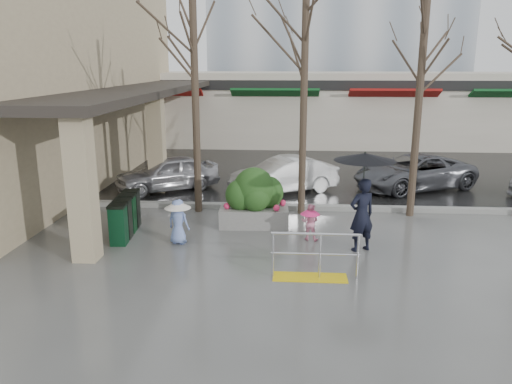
# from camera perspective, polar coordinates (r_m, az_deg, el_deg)

# --- Properties ---
(ground) EXTENTS (120.00, 120.00, 0.00)m
(ground) POSITION_cam_1_polar(r_m,az_deg,el_deg) (12.12, -0.23, -7.26)
(ground) COLOR #51514F
(ground) RESTS_ON ground
(street_asphalt) EXTENTS (120.00, 36.00, 0.01)m
(street_asphalt) POSITION_cam_1_polar(r_m,az_deg,el_deg) (33.53, 2.53, 6.79)
(street_asphalt) COLOR black
(street_asphalt) RESTS_ON ground
(curb) EXTENTS (120.00, 0.30, 0.15)m
(curb) POSITION_cam_1_polar(r_m,az_deg,el_deg) (15.87, 0.82, -1.66)
(curb) COLOR gray
(curb) RESTS_ON ground
(near_building) EXTENTS (6.00, 18.00, 8.00)m
(near_building) POSITION_cam_1_polar(r_m,az_deg,el_deg) (21.59, -23.66, 12.01)
(near_building) COLOR tan
(near_building) RESTS_ON ground
(canopy_slab) EXTENTS (2.80, 18.00, 0.25)m
(canopy_slab) POSITION_cam_1_polar(r_m,az_deg,el_deg) (20.05, -12.61, 11.68)
(canopy_slab) COLOR #2D2823
(canopy_slab) RESTS_ON pillar_front
(pillar_front) EXTENTS (0.55, 0.55, 3.50)m
(pillar_front) POSITION_cam_1_polar(r_m,az_deg,el_deg) (12.03, -19.29, 0.50)
(pillar_front) COLOR tan
(pillar_front) RESTS_ON ground
(pillar_back) EXTENTS (0.55, 0.55, 3.50)m
(pillar_back) POSITION_cam_1_polar(r_m,az_deg,el_deg) (18.07, -11.31, 5.49)
(pillar_back) COLOR tan
(pillar_back) RESTS_ON ground
(storefront_row) EXTENTS (34.00, 6.74, 4.00)m
(storefront_row) POSITION_cam_1_polar(r_m,az_deg,el_deg) (29.32, 6.34, 9.56)
(storefront_row) COLOR beige
(storefront_row) RESTS_ON ground
(handrail) EXTENTS (1.90, 0.50, 1.03)m
(handrail) POSITION_cam_1_polar(r_m,az_deg,el_deg) (10.85, 6.55, -7.90)
(handrail) COLOR yellow
(handrail) RESTS_ON ground
(tree_west) EXTENTS (3.20, 3.20, 6.80)m
(tree_west) POSITION_cam_1_polar(r_m,az_deg,el_deg) (15.10, -7.13, 16.64)
(tree_west) COLOR #382B21
(tree_west) RESTS_ON ground
(tree_midwest) EXTENTS (3.20, 3.20, 7.00)m
(tree_midwest) POSITION_cam_1_polar(r_m,az_deg,el_deg) (14.85, 5.65, 17.30)
(tree_midwest) COLOR #382B21
(tree_midwest) RESTS_ON ground
(tree_mideast) EXTENTS (3.20, 3.20, 6.50)m
(tree_mideast) POSITION_cam_1_polar(r_m,az_deg,el_deg) (15.27, 18.54, 15.16)
(tree_mideast) COLOR #382B21
(tree_mideast) RESTS_ON ground
(woman) EXTENTS (1.47, 1.47, 2.48)m
(woman) POSITION_cam_1_polar(r_m,az_deg,el_deg) (12.25, 12.14, 0.14)
(woman) COLOR black
(woman) RESTS_ON ground
(child_pink) EXTENTS (0.55, 0.52, 0.97)m
(child_pink) POSITION_cam_1_polar(r_m,az_deg,el_deg) (13.06, 6.20, -3.14)
(child_pink) COLOR pink
(child_pink) RESTS_ON ground
(child_blue) EXTENTS (0.68, 0.68, 1.17)m
(child_blue) POSITION_cam_1_polar(r_m,az_deg,el_deg) (12.84, -8.89, -2.88)
(child_blue) COLOR #7A94D9
(child_blue) RESTS_ON ground
(planter) EXTENTS (1.97, 1.14, 1.69)m
(planter) POSITION_cam_1_polar(r_m,az_deg,el_deg) (14.06, -0.18, -0.70)
(planter) COLOR slate
(planter) RESTS_ON ground
(news_boxes) EXTENTS (0.57, 1.92, 1.06)m
(news_boxes) POSITION_cam_1_polar(r_m,az_deg,el_deg) (13.81, -14.70, -2.66)
(news_boxes) COLOR #0C371E
(news_boxes) RESTS_ON ground
(car_a) EXTENTS (3.93, 3.19, 1.26)m
(car_a) POSITION_cam_1_polar(r_m,az_deg,el_deg) (18.35, -10.10, 2.12)
(car_a) COLOR #AFAEB3
(car_a) RESTS_ON ground
(car_b) EXTENTS (4.01, 2.93, 1.26)m
(car_b) POSITION_cam_1_polar(r_m,az_deg,el_deg) (17.78, 3.21, 1.93)
(car_b) COLOR silver
(car_b) RESTS_ON ground
(car_c) EXTENTS (4.99, 3.82, 1.26)m
(car_c) POSITION_cam_1_polar(r_m,az_deg,el_deg) (19.16, 17.61, 2.19)
(car_c) COLOR #55575D
(car_c) RESTS_ON ground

